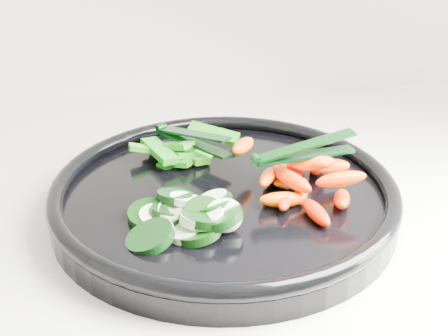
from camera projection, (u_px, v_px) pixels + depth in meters
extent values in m
cylinder|color=black|center=(224.00, 203.00, 0.68)|extent=(0.42, 0.42, 0.02)
torus|color=black|center=(224.00, 188.00, 0.67)|extent=(0.43, 0.43, 0.02)
cylinder|color=black|center=(150.00, 238.00, 0.59)|extent=(0.07, 0.07, 0.03)
cylinder|color=#E0F3C2|center=(158.00, 234.00, 0.59)|extent=(0.04, 0.04, 0.02)
cylinder|color=black|center=(168.00, 214.00, 0.62)|extent=(0.05, 0.05, 0.03)
cylinder|color=beige|center=(172.00, 219.00, 0.62)|extent=(0.04, 0.04, 0.02)
cylinder|color=black|center=(170.00, 214.00, 0.62)|extent=(0.04, 0.04, 0.02)
cylinder|color=beige|center=(174.00, 213.00, 0.63)|extent=(0.04, 0.04, 0.02)
cylinder|color=black|center=(197.00, 232.00, 0.60)|extent=(0.06, 0.06, 0.02)
cylinder|color=#B1CFA5|center=(184.00, 233.00, 0.59)|extent=(0.04, 0.04, 0.02)
cylinder|color=black|center=(188.00, 211.00, 0.63)|extent=(0.05, 0.05, 0.02)
cylinder|color=#D8F9C7|center=(186.00, 206.00, 0.64)|extent=(0.04, 0.04, 0.02)
cylinder|color=black|center=(161.00, 220.00, 0.61)|extent=(0.06, 0.06, 0.02)
cylinder|color=#CDF0C0|center=(166.00, 215.00, 0.62)|extent=(0.04, 0.04, 0.01)
cylinder|color=black|center=(151.00, 215.00, 0.62)|extent=(0.05, 0.05, 0.02)
cylinder|color=#D7FBC8|center=(156.00, 217.00, 0.62)|extent=(0.04, 0.04, 0.02)
cylinder|color=black|center=(151.00, 218.00, 0.62)|extent=(0.04, 0.04, 0.02)
cylinder|color=beige|center=(169.00, 218.00, 0.62)|extent=(0.04, 0.04, 0.02)
cylinder|color=black|center=(220.00, 218.00, 0.60)|extent=(0.06, 0.06, 0.03)
cylinder|color=beige|center=(209.00, 218.00, 0.60)|extent=(0.04, 0.04, 0.02)
cylinder|color=black|center=(175.00, 196.00, 0.64)|extent=(0.05, 0.05, 0.02)
cylinder|color=#DAF5C4|center=(183.00, 199.00, 0.63)|extent=(0.04, 0.04, 0.01)
cylinder|color=black|center=(204.00, 214.00, 0.60)|extent=(0.06, 0.06, 0.03)
cylinder|color=beige|center=(224.00, 215.00, 0.60)|extent=(0.05, 0.05, 0.03)
cylinder|color=black|center=(211.00, 204.00, 0.62)|extent=(0.06, 0.06, 0.02)
cylinder|color=beige|center=(214.00, 198.00, 0.63)|extent=(0.04, 0.04, 0.02)
cylinder|color=black|center=(204.00, 218.00, 0.60)|extent=(0.07, 0.07, 0.02)
cylinder|color=#D8ECBD|center=(198.00, 220.00, 0.60)|extent=(0.05, 0.05, 0.02)
ellipsoid|color=red|center=(302.00, 191.00, 0.66)|extent=(0.03, 0.05, 0.02)
ellipsoid|color=#E44C00|center=(283.00, 200.00, 0.64)|extent=(0.05, 0.02, 0.02)
ellipsoid|color=red|center=(316.00, 212.00, 0.62)|extent=(0.03, 0.05, 0.02)
ellipsoid|color=#FF6300|center=(279.00, 175.00, 0.69)|extent=(0.02, 0.04, 0.02)
ellipsoid|color=#FF3100|center=(342.00, 199.00, 0.64)|extent=(0.03, 0.06, 0.03)
ellipsoid|color=#E30C00|center=(274.00, 177.00, 0.69)|extent=(0.04, 0.04, 0.02)
ellipsoid|color=#F72B00|center=(285.00, 202.00, 0.64)|extent=(0.03, 0.04, 0.02)
ellipsoid|color=#FF6700|center=(290.00, 182.00, 0.68)|extent=(0.04, 0.03, 0.02)
ellipsoid|color=#FF1E00|center=(317.00, 165.00, 0.71)|extent=(0.04, 0.05, 0.03)
ellipsoid|color=#FF2900|center=(298.00, 166.00, 0.71)|extent=(0.03, 0.05, 0.02)
ellipsoid|color=#ED5100|center=(268.00, 177.00, 0.66)|extent=(0.03, 0.05, 0.02)
ellipsoid|color=red|center=(320.00, 163.00, 0.69)|extent=(0.03, 0.06, 0.03)
ellipsoid|color=#FF6400|center=(280.00, 166.00, 0.68)|extent=(0.03, 0.05, 0.02)
ellipsoid|color=#F82A00|center=(291.00, 180.00, 0.65)|extent=(0.05, 0.06, 0.02)
ellipsoid|color=red|center=(290.00, 165.00, 0.68)|extent=(0.05, 0.02, 0.02)
ellipsoid|color=#FF6300|center=(329.00, 166.00, 0.68)|extent=(0.06, 0.03, 0.02)
ellipsoid|color=#E64D00|center=(311.00, 163.00, 0.66)|extent=(0.04, 0.04, 0.02)
ellipsoid|color=#DD3A00|center=(243.00, 146.00, 0.69)|extent=(0.04, 0.05, 0.02)
ellipsoid|color=#FE5400|center=(312.00, 162.00, 0.66)|extent=(0.05, 0.03, 0.02)
ellipsoid|color=#EE1E00|center=(341.00, 179.00, 0.62)|extent=(0.05, 0.02, 0.02)
cube|color=#196609|center=(190.00, 159.00, 0.73)|extent=(0.04, 0.05, 0.02)
cube|color=#1B740B|center=(192.00, 156.00, 0.74)|extent=(0.06, 0.03, 0.03)
cube|color=#1C6C0A|center=(193.00, 156.00, 0.74)|extent=(0.04, 0.05, 0.02)
cube|color=#0E710A|center=(180.00, 156.00, 0.74)|extent=(0.06, 0.06, 0.02)
cube|color=#0A720D|center=(178.00, 152.00, 0.75)|extent=(0.03, 0.07, 0.03)
cube|color=#25720A|center=(171.00, 146.00, 0.74)|extent=(0.06, 0.06, 0.03)
cube|color=#1D720A|center=(146.00, 149.00, 0.74)|extent=(0.04, 0.02, 0.02)
cube|color=#17690A|center=(160.00, 151.00, 0.73)|extent=(0.04, 0.07, 0.01)
cube|color=#146409|center=(214.00, 134.00, 0.78)|extent=(0.07, 0.04, 0.02)
cylinder|color=black|center=(256.00, 159.00, 0.64)|extent=(0.01, 0.01, 0.01)
cube|color=black|center=(305.00, 156.00, 0.65)|extent=(0.11, 0.04, 0.00)
cube|color=black|center=(306.00, 146.00, 0.65)|extent=(0.11, 0.04, 0.02)
cylinder|color=black|center=(161.00, 127.00, 0.77)|extent=(0.01, 0.01, 0.01)
cube|color=black|center=(193.00, 143.00, 0.74)|extent=(0.08, 0.09, 0.00)
cube|color=black|center=(192.00, 134.00, 0.73)|extent=(0.08, 0.09, 0.02)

